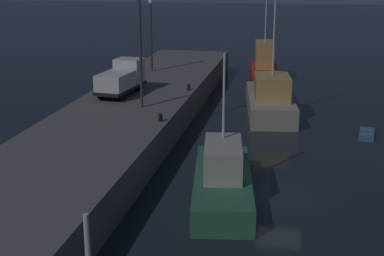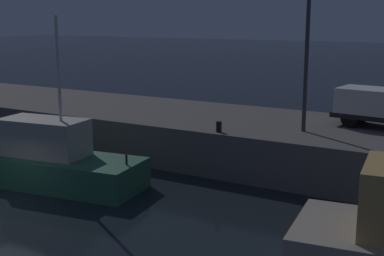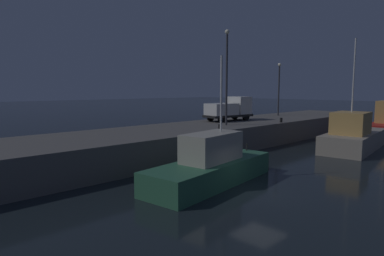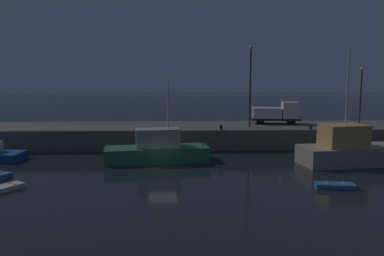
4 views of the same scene
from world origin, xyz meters
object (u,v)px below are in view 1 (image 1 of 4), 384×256
at_px(fishing_boat_orange, 223,179).
at_px(dinghy_red_small, 367,134).
at_px(lamp_post_west, 140,36).
at_px(bollard_west, 160,118).
at_px(fishing_boat_blue, 264,67).
at_px(utility_truck, 122,78).
at_px(lamp_post_east, 151,29).
at_px(fishing_boat_white, 270,100).
at_px(bollard_central, 189,87).

relative_size(fishing_boat_orange, dinghy_red_small, 3.52).
height_order(lamp_post_west, bollard_west, lamp_post_west).
distance_m(fishing_boat_blue, bollard_west, 26.59).
height_order(fishing_boat_blue, utility_truck, fishing_boat_blue).
relative_size(lamp_post_west, bollard_west, 17.43).
distance_m(fishing_boat_blue, dinghy_red_small, 21.38).
xyz_separation_m(dinghy_red_small, lamp_post_east, (10.98, 19.53, 6.20)).
relative_size(fishing_boat_white, bollard_west, 21.60).
xyz_separation_m(dinghy_red_small, bollard_west, (-6.69, 14.23, 2.36)).
bearing_deg(fishing_boat_white, bollard_west, 150.05).
xyz_separation_m(dinghy_red_small, bollard_central, (3.09, 14.25, 2.34)).
bearing_deg(bollard_central, fishing_boat_orange, -162.49).
bearing_deg(fishing_boat_blue, lamp_post_west, 161.54).
xyz_separation_m(lamp_post_east, bollard_west, (-17.67, -5.31, -3.84)).
bearing_deg(fishing_boat_blue, bollard_west, 168.61).
bearing_deg(fishing_boat_blue, dinghy_red_small, -155.12).
distance_m(dinghy_red_small, lamp_post_east, 23.25).
bearing_deg(dinghy_red_small, bollard_central, 77.75).
bearing_deg(fishing_boat_orange, fishing_boat_blue, -0.18).
distance_m(dinghy_red_small, utility_truck, 19.57).
distance_m(fishing_boat_white, dinghy_red_small, 9.07).
distance_m(fishing_boat_blue, lamp_post_east, 14.33).
relative_size(fishing_boat_blue, lamp_post_west, 1.28).
xyz_separation_m(utility_truck, bollard_central, (2.46, -5.01, -1.07)).
relative_size(lamp_post_east, utility_truck, 1.16).
height_order(fishing_boat_blue, lamp_post_west, fishing_boat_blue).
distance_m(fishing_boat_orange, utility_truck, 17.43).
relative_size(dinghy_red_small, bollard_central, 5.91).
distance_m(dinghy_red_small, lamp_post_west, 18.35).
relative_size(dinghy_red_small, utility_truck, 0.48).
distance_m(fishing_boat_orange, lamp_post_west, 14.08).
xyz_separation_m(lamp_post_west, lamp_post_east, (14.18, 3.03, -1.15)).
xyz_separation_m(fishing_boat_orange, lamp_post_west, (10.09, 7.43, 6.43)).
relative_size(dinghy_red_small, lamp_post_east, 0.41).
xyz_separation_m(lamp_post_west, bollard_central, (6.30, -2.26, -5.01)).
bearing_deg(bollard_central, lamp_post_east, 33.83).
height_order(lamp_post_east, utility_truck, lamp_post_east).
bearing_deg(dinghy_red_small, fishing_boat_orange, 145.67).
height_order(fishing_boat_blue, bollard_west, fishing_boat_blue).
bearing_deg(bollard_west, fishing_boat_white, -29.95).
bearing_deg(lamp_post_west, bollard_central, -19.72).
relative_size(fishing_boat_orange, lamp_post_east, 1.45).
xyz_separation_m(lamp_post_west, utility_truck, (3.84, 2.76, -3.95)).
bearing_deg(bollard_central, dinghy_red_small, -102.25).
distance_m(lamp_post_east, bollard_west, 18.85).
distance_m(lamp_post_east, bollard_central, 10.25).
xyz_separation_m(lamp_post_east, utility_truck, (-10.34, -0.27, -2.79)).
relative_size(fishing_boat_blue, utility_truck, 1.96).
height_order(fishing_boat_white, bollard_central, fishing_boat_white).
xyz_separation_m(bollard_west, bollard_central, (9.78, 0.02, -0.02)).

